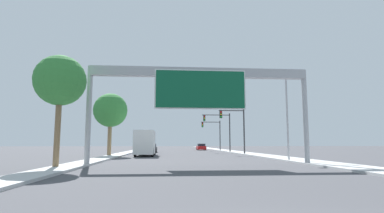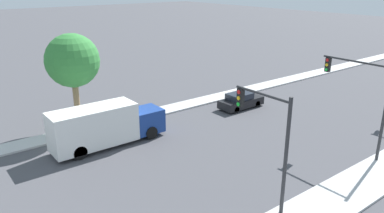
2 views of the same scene
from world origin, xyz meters
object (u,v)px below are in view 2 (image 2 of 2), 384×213
object	(u,v)px
palm_tree_background	(72,61)
car_far_left	(241,101)
truck_box_primary	(104,126)
traffic_light_near_intersection	(270,133)
traffic_light_mid_block	(365,92)

from	to	relation	value
palm_tree_background	car_far_left	bearing A→B (deg)	72.73
truck_box_primary	palm_tree_background	bearing A→B (deg)	-176.45
traffic_light_near_intersection	palm_tree_background	size ratio (longest dim) A/B	0.83
truck_box_primary	palm_tree_background	distance (m)	6.09
truck_box_primary	palm_tree_background	world-z (taller)	palm_tree_background
truck_box_primary	traffic_light_mid_block	bearing A→B (deg)	47.89
traffic_light_near_intersection	palm_tree_background	distance (m)	17.58
truck_box_primary	traffic_light_mid_block	world-z (taller)	traffic_light_mid_block
traffic_light_mid_block	palm_tree_background	xyz separation A→B (m)	(-16.70, -13.81, 1.09)
palm_tree_background	traffic_light_near_intersection	bearing A→B (deg)	12.54
truck_box_primary	traffic_light_near_intersection	world-z (taller)	traffic_light_near_intersection
truck_box_primary	palm_tree_background	size ratio (longest dim) A/B	1.09
traffic_light_near_intersection	traffic_light_mid_block	world-z (taller)	traffic_light_mid_block
car_far_left	palm_tree_background	world-z (taller)	palm_tree_background
truck_box_primary	traffic_light_mid_block	distance (m)	18.49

